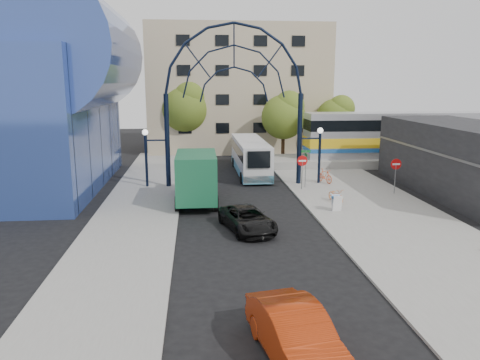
{
  "coord_description": "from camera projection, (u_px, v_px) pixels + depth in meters",
  "views": [
    {
      "loc": [
        -2.89,
        -20.94,
        7.87
      ],
      "look_at": [
        -0.33,
        6.0,
        2.16
      ],
      "focal_mm": 35.0,
      "sensor_mm": 36.0,
      "label": 1
    }
  ],
  "objects": [
    {
      "name": "tree_north_a",
      "position": [
        285.0,
        114.0,
        47.15
      ],
      "size": [
        4.48,
        4.48,
        7.0
      ],
      "color": "#382314",
      "rests_on": "ground"
    },
    {
      "name": "black_suv",
      "position": [
        247.0,
        219.0,
        25.06
      ],
      "size": [
        3.17,
        4.96,
        1.27
      ],
      "primitive_type": "imported",
      "rotation": [
        0.0,
        0.0,
        0.25
      ],
      "color": "black",
      "rests_on": "ground"
    },
    {
      "name": "apartment_block",
      "position": [
        236.0,
        89.0,
        55.09
      ],
      "size": [
        20.0,
        12.1,
        14.0
      ],
      "color": "tan",
      "rests_on": "ground"
    },
    {
      "name": "transit_hall",
      "position": [
        24.0,
        98.0,
        34.09
      ],
      "size": [
        16.5,
        18.0,
        14.5
      ],
      "color": "#324C9B",
      "rests_on": "ground"
    },
    {
      "name": "bike_near_a",
      "position": [
        336.0,
        195.0,
        30.7
      ],
      "size": [
        1.03,
        1.76,
        0.87
      ],
      "primitive_type": "imported",
      "rotation": [
        0.0,
        0.0,
        0.29
      ],
      "color": "orange",
      "rests_on": "sidewalk_east"
    },
    {
      "name": "commercial_block_east",
      "position": [
        465.0,
        159.0,
        32.99
      ],
      "size": [
        6.0,
        16.0,
        5.0
      ],
      "primitive_type": "cube",
      "color": "black",
      "rests_on": "ground"
    },
    {
      "name": "train_platform",
      "position": [
        432.0,
        160.0,
        45.49
      ],
      "size": [
        32.0,
        5.0,
        0.8
      ],
      "primitive_type": "cube",
      "color": "gray",
      "rests_on": "ground"
    },
    {
      "name": "do_not_enter_sign",
      "position": [
        396.0,
        168.0,
        32.64
      ],
      "size": [
        0.76,
        0.07,
        2.48
      ],
      "color": "slate",
      "rests_on": "sidewalk_east"
    },
    {
      "name": "plaza_west",
      "position": [
        136.0,
        217.0,
        27.51
      ],
      "size": [
        5.0,
        50.0,
        0.12
      ],
      "primitive_type": "cube",
      "color": "gray",
      "rests_on": "ground"
    },
    {
      "name": "ground",
      "position": [
        259.0,
        250.0,
        22.29
      ],
      "size": [
        120.0,
        120.0,
        0.0
      ],
      "primitive_type": "plane",
      "color": "black",
      "rests_on": "ground"
    },
    {
      "name": "gateway_arch",
      "position": [
        234.0,
        72.0,
        34.15
      ],
      "size": [
        13.64,
        0.44,
        12.1
      ],
      "color": "black",
      "rests_on": "ground"
    },
    {
      "name": "train_car",
      "position": [
        434.0,
        134.0,
        44.97
      ],
      "size": [
        25.1,
        3.05,
        4.2
      ],
      "color": "#B7B7BC",
      "rests_on": "train_platform"
    },
    {
      "name": "tree_north_b",
      "position": [
        186.0,
        106.0,
        49.99
      ],
      "size": [
        5.12,
        5.12,
        8.0
      ],
      "color": "#382314",
      "rests_on": "ground"
    },
    {
      "name": "red_sedan",
      "position": [
        296.0,
        336.0,
        13.29
      ],
      "size": [
        2.52,
        5.01,
        1.58
      ],
      "primitive_type": "imported",
      "rotation": [
        0.0,
        0.0,
        0.18
      ],
      "color": "#9B2909",
      "rests_on": "ground"
    },
    {
      "name": "sidewalk_east",
      "position": [
        387.0,
        220.0,
        26.91
      ],
      "size": [
        8.0,
        56.0,
        0.12
      ],
      "primitive_type": "cube",
      "color": "gray",
      "rests_on": "ground"
    },
    {
      "name": "stop_sign",
      "position": [
        302.0,
        164.0,
        34.01
      ],
      "size": [
        0.8,
        0.07,
        2.5
      ],
      "color": "slate",
      "rests_on": "sidewalk_east"
    },
    {
      "name": "city_bus",
      "position": [
        250.0,
        156.0,
        40.5
      ],
      "size": [
        2.59,
        10.72,
        2.93
      ],
      "rotation": [
        0.0,
        0.0,
        0.01
      ],
      "color": "silver",
      "rests_on": "ground"
    },
    {
      "name": "green_truck",
      "position": [
        197.0,
        177.0,
        30.59
      ],
      "size": [
        2.7,
        6.82,
        3.43
      ],
      "rotation": [
        0.0,
        0.0,
        -0.01
      ],
      "color": "black",
      "rests_on": "ground"
    },
    {
      "name": "street_name_sign",
      "position": [
        306.0,
        161.0,
        34.6
      ],
      "size": [
        0.7,
        0.7,
        2.8
      ],
      "color": "slate",
      "rests_on": "sidewalk_east"
    },
    {
      "name": "tree_north_c",
      "position": [
        337.0,
        116.0,
        49.73
      ],
      "size": [
        4.16,
        4.16,
        6.5
      ],
      "color": "#382314",
      "rests_on": "ground"
    },
    {
      "name": "sandwich_board",
      "position": [
        337.0,
        201.0,
        28.47
      ],
      "size": [
        0.55,
        0.61,
        0.99
      ],
      "color": "white",
      "rests_on": "sidewalk_east"
    },
    {
      "name": "bike_near_b",
      "position": [
        325.0,
        176.0,
        36.44
      ],
      "size": [
        1.19,
        1.83,
        1.07
      ],
      "primitive_type": "imported",
      "rotation": [
        0.0,
        0.0,
        0.42
      ],
      "color": "#F05E30",
      "rests_on": "sidewalk_east"
    }
  ]
}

